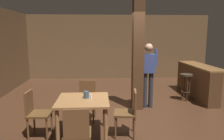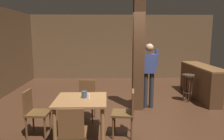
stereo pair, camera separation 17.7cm
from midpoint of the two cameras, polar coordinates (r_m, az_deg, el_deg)
name	(u,v)px [view 2 (the right image)]	position (r m, az deg, el deg)	size (l,w,h in m)	color
ground_plane	(134,113)	(5.65, 6.75, -11.02)	(10.80, 10.80, 0.00)	#382114
wall_back	(122,47)	(9.79, 3.12, 6.02)	(8.00, 0.10, 2.80)	brown
pillar	(138,56)	(5.65, 7.79, 3.57)	(0.28, 0.28, 2.80)	#422816
dining_table	(81,105)	(4.27, -6.91, -8.99)	(0.98, 0.98, 0.74)	brown
chair_north	(86,98)	(5.11, -5.73, -7.20)	(0.46, 0.46, 0.89)	#4C3319
chair_east	(127,111)	(4.28, 5.09, -10.52)	(0.47, 0.47, 0.89)	#4C3319
chair_west	(34,110)	(4.51, -18.61, -9.94)	(0.44, 0.44, 0.89)	#4C3319
chair_south	(72,131)	(3.46, -8.81, -15.51)	(0.43, 0.43, 0.89)	#4C3319
napkin_cup	(84,94)	(4.28, -6.08, -6.38)	(0.10, 0.10, 0.13)	#33475B
salt_shaker	(89,96)	(4.24, -4.87, -6.83)	(0.03, 0.03, 0.09)	silver
standing_person	(149,71)	(5.83, 10.48, -0.26)	(0.47, 0.22, 1.72)	navy
bar_counter	(199,81)	(7.32, 22.46, -2.77)	(0.56, 2.30, 1.01)	brown
bar_stool_near	(188,81)	(6.77, 19.96, -2.80)	(0.36, 0.36, 0.80)	#2D2319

